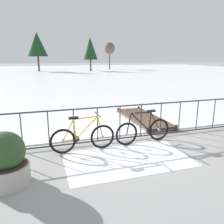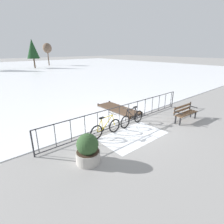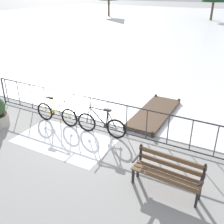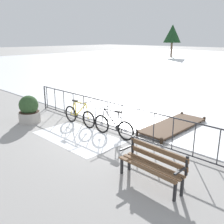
% 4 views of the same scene
% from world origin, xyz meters
% --- Properties ---
extents(ground_plane, '(160.00, 160.00, 0.00)m').
position_xyz_m(ground_plane, '(0.00, 0.00, 0.00)').
color(ground_plane, gray).
extents(frozen_pond, '(80.00, 56.00, 0.03)m').
position_xyz_m(frozen_pond, '(0.00, 28.40, 0.01)').
color(frozen_pond, white).
rests_on(frozen_pond, ground).
extents(snow_patch, '(2.99, 1.72, 0.01)m').
position_xyz_m(snow_patch, '(-0.57, -1.20, 0.00)').
color(snow_patch, white).
rests_on(snow_patch, ground).
extents(railing_fence, '(9.06, 0.06, 1.07)m').
position_xyz_m(railing_fence, '(0.00, 0.00, 0.56)').
color(railing_fence, '#2D2D33').
rests_on(railing_fence, ground).
extents(bicycle_near_railing, '(1.71, 0.52, 0.97)m').
position_xyz_m(bicycle_near_railing, '(-1.49, -0.38, 0.37)').
color(bicycle_near_railing, black).
rests_on(bicycle_near_railing, ground).
extents(bicycle_second, '(1.71, 0.52, 0.97)m').
position_xyz_m(bicycle_second, '(0.26, -0.33, 0.37)').
color(bicycle_second, black).
rests_on(bicycle_second, ground).
extents(planter_with_shrub, '(0.84, 0.84, 1.07)m').
position_xyz_m(planter_with_shrub, '(-3.18, -1.52, 0.49)').
color(planter_with_shrub, '#ADA8A0').
rests_on(planter_with_shrub, ground).
extents(wooden_dock, '(1.10, 3.11, 0.20)m').
position_xyz_m(wooden_dock, '(1.28, 1.80, 0.12)').
color(wooden_dock, '#4C3828').
rests_on(wooden_dock, ground).
extents(tree_far_west, '(2.37, 2.37, 5.54)m').
position_xyz_m(tree_far_west, '(6.07, 32.24, 3.70)').
color(tree_far_west, brown).
rests_on(tree_far_west, ground).
extents(tree_west_mid, '(3.22, 3.22, 6.22)m').
position_xyz_m(tree_west_mid, '(-2.26, 33.87, 4.29)').
color(tree_west_mid, brown).
rests_on(tree_west_mid, ground).
extents(tree_centre, '(2.00, 2.00, 5.00)m').
position_xyz_m(tree_centre, '(10.78, 36.64, 3.86)').
color(tree_centre, brown).
rests_on(tree_centre, ground).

